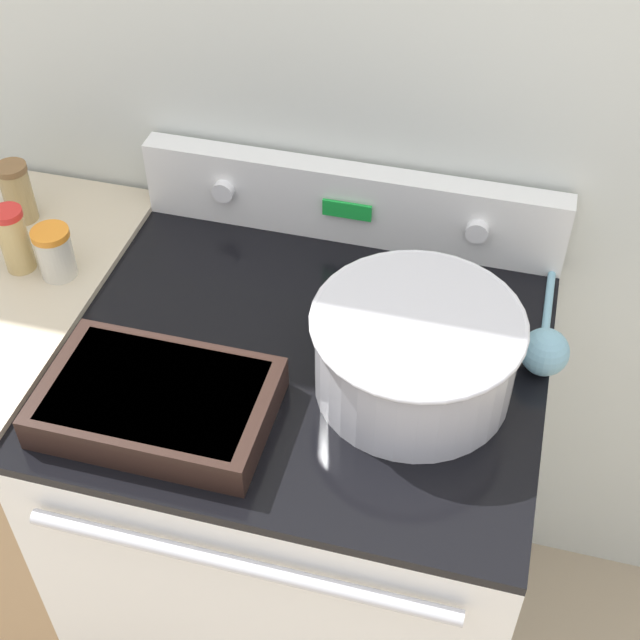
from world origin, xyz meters
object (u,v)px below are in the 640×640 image
(spice_jar_red_cap, at_px, (14,239))
(casserole_dish, at_px, (157,401))
(ladle, at_px, (545,346))
(mixing_bowl, at_px, (416,349))
(spice_jar_brown_cap, at_px, (17,192))
(spice_jar_orange_cap, at_px, (55,253))

(spice_jar_red_cap, bearing_deg, casserole_dish, -34.53)
(ladle, xyz_separation_m, spice_jar_red_cap, (-0.92, -0.01, 0.04))
(casserole_dish, bearing_deg, ladle, 25.35)
(mixing_bowl, xyz_separation_m, spice_jar_brown_cap, (-0.79, 0.23, -0.01))
(casserole_dish, height_order, spice_jar_brown_cap, spice_jar_brown_cap)
(mixing_bowl, distance_m, ladle, 0.23)
(ladle, bearing_deg, spice_jar_orange_cap, -179.21)
(casserole_dish, relative_size, spice_jar_red_cap, 2.77)
(spice_jar_red_cap, bearing_deg, ladle, 0.74)
(casserole_dish, distance_m, spice_jar_red_cap, 0.44)
(ladle, relative_size, spice_jar_orange_cap, 3.44)
(casserole_dish, xyz_separation_m, ladle, (0.55, 0.26, 0.00))
(mixing_bowl, relative_size, spice_jar_brown_cap, 2.74)
(spice_jar_orange_cap, height_order, spice_jar_brown_cap, spice_jar_brown_cap)
(mixing_bowl, bearing_deg, spice_jar_red_cap, 172.63)
(ladle, distance_m, spice_jar_orange_cap, 0.84)
(spice_jar_orange_cap, bearing_deg, mixing_bowl, -8.23)
(ladle, bearing_deg, casserole_dish, -154.65)
(casserole_dish, xyz_separation_m, spice_jar_red_cap, (-0.36, 0.25, 0.04))
(casserole_dish, relative_size, ladle, 1.04)
(casserole_dish, relative_size, spice_jar_orange_cap, 3.59)
(mixing_bowl, height_order, casserole_dish, mixing_bowl)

